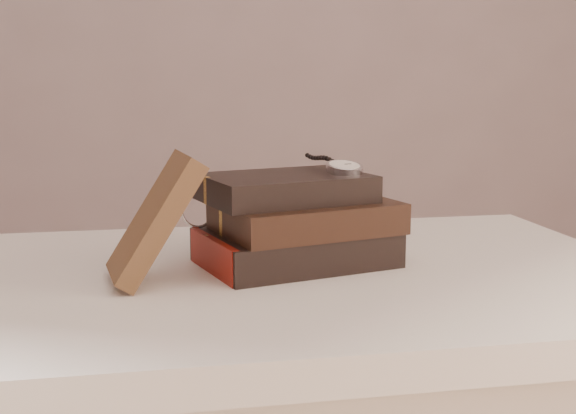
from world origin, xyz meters
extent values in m
cube|color=white|center=(0.00, 0.35, 0.73)|extent=(1.00, 0.60, 0.04)
cube|color=white|center=(0.00, 0.35, 0.67)|extent=(0.88, 0.49, 0.08)
cube|color=black|center=(0.06, 0.38, 0.77)|extent=(0.26, 0.21, 0.04)
cube|color=#FAE6CD|center=(0.06, 0.38, 0.77)|extent=(0.25, 0.20, 0.03)
cube|color=gold|center=(-0.05, 0.37, 0.77)|extent=(0.01, 0.01, 0.04)
cube|color=maroon|center=(-0.05, 0.35, 0.77)|extent=(0.05, 0.14, 0.04)
cube|color=black|center=(0.07, 0.37, 0.81)|extent=(0.25, 0.20, 0.04)
cube|color=#FAE6CD|center=(0.08, 0.38, 0.81)|extent=(0.24, 0.19, 0.03)
cube|color=gold|center=(-0.03, 0.37, 0.81)|extent=(0.01, 0.01, 0.04)
cube|color=black|center=(0.05, 0.39, 0.85)|extent=(0.23, 0.19, 0.03)
cube|color=#FAE6CD|center=(0.05, 0.39, 0.85)|extent=(0.22, 0.17, 0.03)
cube|color=gold|center=(-0.05, 0.38, 0.85)|extent=(0.01, 0.01, 0.03)
cube|color=#412A19|center=(-0.12, 0.33, 0.83)|extent=(0.12, 0.11, 0.15)
cylinder|color=silver|center=(0.12, 0.38, 0.87)|extent=(0.06, 0.06, 0.02)
cylinder|color=white|center=(0.12, 0.38, 0.88)|extent=(0.05, 0.05, 0.01)
torus|color=silver|center=(0.12, 0.38, 0.88)|extent=(0.06, 0.06, 0.01)
cylinder|color=silver|center=(0.12, 0.41, 0.87)|extent=(0.01, 0.01, 0.01)
cube|color=black|center=(0.12, 0.39, 0.88)|extent=(0.00, 0.01, 0.00)
cube|color=black|center=(0.13, 0.38, 0.88)|extent=(0.01, 0.00, 0.00)
sphere|color=black|center=(0.12, 0.42, 0.88)|extent=(0.01, 0.01, 0.01)
sphere|color=black|center=(0.12, 0.43, 0.88)|extent=(0.01, 0.01, 0.01)
sphere|color=black|center=(0.11, 0.44, 0.88)|extent=(0.01, 0.01, 0.01)
sphere|color=black|center=(0.11, 0.44, 0.88)|extent=(0.01, 0.01, 0.01)
sphere|color=black|center=(0.11, 0.45, 0.88)|extent=(0.01, 0.01, 0.01)
sphere|color=black|center=(0.11, 0.46, 0.88)|extent=(0.01, 0.01, 0.01)
sphere|color=black|center=(0.11, 0.47, 0.88)|extent=(0.01, 0.01, 0.01)
sphere|color=black|center=(0.11, 0.48, 0.88)|extent=(0.01, 0.01, 0.01)
sphere|color=black|center=(0.10, 0.49, 0.88)|extent=(0.01, 0.01, 0.01)
sphere|color=black|center=(0.10, 0.50, 0.88)|extent=(0.01, 0.01, 0.01)
torus|color=silver|center=(-0.06, 0.42, 0.82)|extent=(0.05, 0.03, 0.05)
torus|color=silver|center=(-0.01, 0.43, 0.82)|extent=(0.05, 0.03, 0.05)
cylinder|color=silver|center=(-0.04, 0.43, 0.82)|extent=(0.01, 0.01, 0.00)
cylinder|color=silver|center=(-0.10, 0.47, 0.81)|extent=(0.03, 0.10, 0.03)
cylinder|color=silver|center=(-0.01, 0.49, 0.81)|extent=(0.03, 0.10, 0.03)
camera|label=1|loc=(-0.13, -0.56, 0.99)|focal=47.73mm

